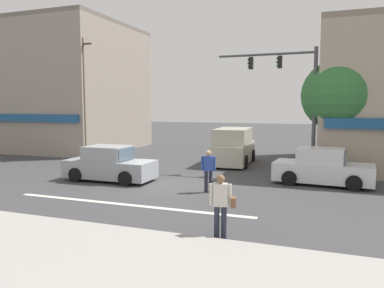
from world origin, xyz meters
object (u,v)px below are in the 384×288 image
object	(u,v)px
sedan_crossing_center	(322,168)
utility_pole_far_right	(363,92)
pedestrian_foreground_with_bag	(221,202)
pedestrian_mid_crossing	(208,168)
van_parked_curbside	(234,147)
traffic_light_mast	(294,90)
sedan_crossing_leftbound	(110,165)
street_tree	(337,96)
utility_pole_near_left	(83,97)

from	to	relation	value
sedan_crossing_center	utility_pole_far_right	bearing A→B (deg)	71.19
utility_pole_far_right	pedestrian_foreground_with_bag	size ratio (longest dim) A/B	4.78
utility_pole_far_right	pedestrian_mid_crossing	xyz separation A→B (m)	(-6.09, -8.71, -3.19)
utility_pole_far_right	van_parked_curbside	size ratio (longest dim) A/B	1.70
traffic_light_mast	pedestrian_foreground_with_bag	size ratio (longest dim) A/B	3.71
traffic_light_mast	pedestrian_mid_crossing	bearing A→B (deg)	-117.83
traffic_light_mast	sedan_crossing_center	bearing A→B (deg)	-54.29
sedan_crossing_center	van_parked_curbside	bearing A→B (deg)	139.61
utility_pole_far_right	pedestrian_mid_crossing	size ratio (longest dim) A/B	4.78
sedan_crossing_leftbound	sedan_crossing_center	size ratio (longest dim) A/B	0.97
street_tree	pedestrian_mid_crossing	world-z (taller)	street_tree
pedestrian_foreground_with_bag	utility_pole_near_left	bearing A→B (deg)	137.61
sedan_crossing_leftbound	pedestrian_foreground_with_bag	size ratio (longest dim) A/B	2.46
pedestrian_foreground_with_bag	utility_pole_far_right	bearing A→B (deg)	72.83
sedan_crossing_center	pedestrian_foreground_with_bag	size ratio (longest dim) A/B	2.53
utility_pole_near_left	street_tree	bearing A→B (deg)	-1.37
street_tree	pedestrian_foreground_with_bag	xyz separation A→B (m)	(-2.83, -10.90, -2.96)
utility_pole_near_left	van_parked_curbside	distance (m)	10.14
sedan_crossing_leftbound	pedestrian_foreground_with_bag	xyz separation A→B (m)	(6.86, -5.59, 0.24)
sedan_crossing_leftbound	street_tree	bearing A→B (deg)	28.72
utility_pole_near_left	sedan_crossing_center	xyz separation A→B (m)	(14.64, -3.26, -3.28)
street_tree	sedan_crossing_center	size ratio (longest dim) A/B	1.34
street_tree	pedestrian_foreground_with_bag	distance (m)	11.65
street_tree	sedan_crossing_leftbound	size ratio (longest dim) A/B	1.38
sedan_crossing_leftbound	pedestrian_mid_crossing	distance (m)	5.02
street_tree	van_parked_curbside	size ratio (longest dim) A/B	1.21
utility_pole_far_right	van_parked_curbside	distance (m)	7.69
van_parked_curbside	pedestrian_foreground_with_bag	size ratio (longest dim) A/B	2.81
street_tree	traffic_light_mast	xyz separation A→B (m)	(-1.99, -0.86, 0.27)
utility_pole_far_right	van_parked_curbside	xyz separation A→B (m)	(-6.90, -1.33, -3.14)
sedan_crossing_leftbound	utility_pole_near_left	bearing A→B (deg)	134.03
pedestrian_foreground_with_bag	van_parked_curbside	bearing A→B (deg)	102.43
utility_pole_far_right	traffic_light_mast	size ratio (longest dim) A/B	1.29
utility_pole_near_left	traffic_light_mast	world-z (taller)	utility_pole_near_left
street_tree	pedestrian_mid_crossing	xyz separation A→B (m)	(-4.72, -6.03, -2.96)
pedestrian_foreground_with_bag	traffic_light_mast	bearing A→B (deg)	85.27
street_tree	utility_pole_near_left	size ratio (longest dim) A/B	0.74
van_parked_curbside	pedestrian_foreground_with_bag	bearing A→B (deg)	-77.57
utility_pole_near_left	van_parked_curbside	xyz separation A→B (m)	(9.64, 0.99, -2.99)
street_tree	traffic_light_mast	bearing A→B (deg)	-156.62
street_tree	pedestrian_foreground_with_bag	size ratio (longest dim) A/B	3.39
utility_pole_near_left	utility_pole_far_right	size ratio (longest dim) A/B	0.96
utility_pole_far_right	sedan_crossing_leftbound	distance (m)	14.07
traffic_light_mast	van_parked_curbside	xyz separation A→B (m)	(-3.53, 2.21, -3.17)
pedestrian_mid_crossing	traffic_light_mast	bearing A→B (deg)	62.17
sedan_crossing_leftbound	pedestrian_foreground_with_bag	world-z (taller)	pedestrian_foreground_with_bag
street_tree	sedan_crossing_leftbound	bearing A→B (deg)	-151.28
sedan_crossing_center	traffic_light_mast	bearing A→B (deg)	125.71
street_tree	utility_pole_far_right	world-z (taller)	utility_pole_far_right
van_parked_curbside	pedestrian_mid_crossing	distance (m)	7.43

